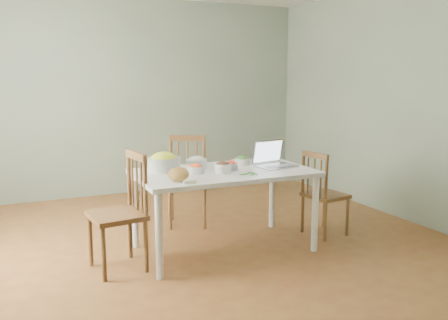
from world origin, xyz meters
name	(u,v)px	position (x,y,z in m)	size (l,w,h in m)	color
floor	(200,248)	(0.00, 0.00, 0.00)	(5.00, 5.00, 0.00)	brown
wall_back	(133,97)	(0.00, 2.50, 1.35)	(5.00, 0.00, 2.70)	gray
wall_front	(412,140)	(0.00, -2.50, 1.35)	(5.00, 0.00, 2.70)	gray
wall_right	(405,102)	(2.50, 0.00, 1.35)	(0.00, 5.00, 2.70)	gray
dining_table	(224,210)	(0.20, -0.11, 0.38)	(1.63, 0.92, 0.76)	white
chair_far	(187,181)	(0.15, 0.76, 0.49)	(0.43, 0.41, 0.98)	#4B2E10
chair_left	(116,213)	(-0.82, -0.16, 0.50)	(0.44, 0.42, 1.00)	#4B2E10
chair_right	(326,193)	(1.34, -0.15, 0.44)	(0.39, 0.37, 0.88)	#4B2E10
bread_boule	(178,174)	(-0.33, -0.35, 0.82)	(0.18, 0.18, 0.12)	#AC8538
butter_stick	(190,182)	(-0.27, -0.48, 0.78)	(0.10, 0.03, 0.03)	#EEE7CA
bowl_squash	(164,162)	(-0.31, 0.10, 0.85)	(0.30, 0.30, 0.17)	gold
bowl_carrot	(195,169)	(-0.09, -0.12, 0.81)	(0.16, 0.16, 0.09)	orange
bowl_onion	(197,162)	(0.03, 0.14, 0.82)	(0.20, 0.20, 0.11)	beige
bowl_mushroom	(223,167)	(0.15, -0.20, 0.82)	(0.16, 0.16, 0.10)	black
bowl_redpep	(231,166)	(0.28, -0.10, 0.81)	(0.14, 0.14, 0.08)	red
bowl_broccoli	(242,160)	(0.49, 0.09, 0.81)	(0.14, 0.14, 0.09)	#204D1F
flatbread	(240,161)	(0.54, 0.25, 0.77)	(0.18, 0.18, 0.02)	#E1BE7B
basil_bunch	(248,173)	(0.33, -0.35, 0.78)	(0.19, 0.19, 0.02)	#217114
laptop	(277,154)	(0.74, -0.16, 0.89)	(0.36, 0.30, 0.25)	silver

